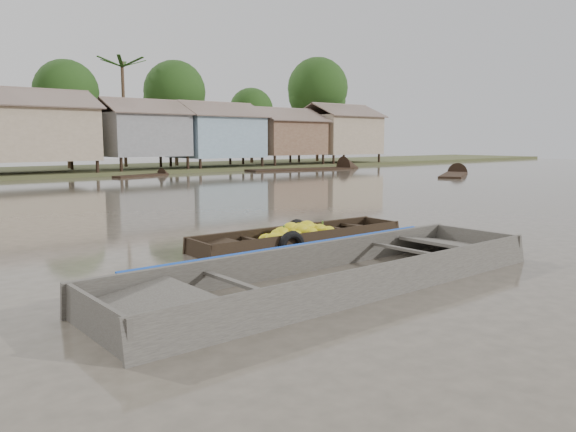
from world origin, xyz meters
TOP-DOWN VIEW (x-y plane):
  - ground at (0.00, 0.00)m, footprint 120.00×120.00m
  - riverbank at (3.03, 31.86)m, footprint 120.00×12.47m
  - banana_boat at (0.41, 2.04)m, footprint 5.12×1.40m
  - viewer_boat at (-1.32, -0.95)m, footprint 7.82×2.09m
  - distant_boats at (7.46, 23.60)m, footprint 48.27×16.04m

SIDE VIEW (x-z plane):
  - distant_boats at x=7.46m, z-range -0.22..0.12m
  - ground at x=0.00m, z-range 0.00..0.00m
  - viewer_boat at x=-1.32m, z-range -0.25..0.38m
  - banana_boat at x=0.41m, z-range -0.22..0.48m
  - riverbank at x=3.03m, z-range -2.04..8.18m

